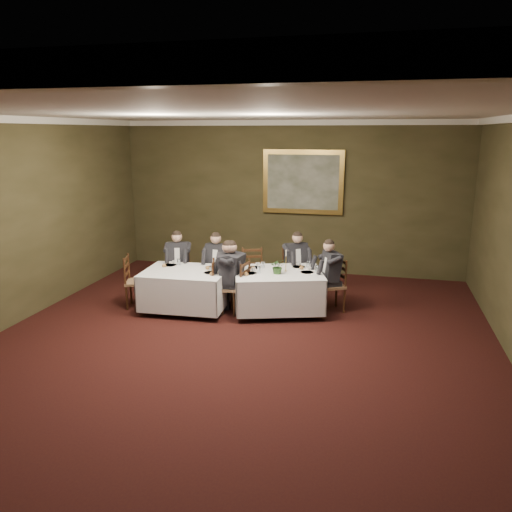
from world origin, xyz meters
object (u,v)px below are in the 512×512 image
at_px(diner_main_backright, 295,273).
at_px(painting, 303,182).
at_px(diner_sec_backright, 218,273).
at_px(chair_sec_endleft, 138,292).
at_px(diner_sec_backleft, 179,271).
at_px(chair_main_backright, 295,283).
at_px(chair_sec_backleft, 179,282).
at_px(chair_sec_backright, 218,284).
at_px(chair_main_backleft, 253,284).
at_px(chair_sec_endright, 236,299).
at_px(chair_main_endleft, 224,298).
at_px(table_second, 186,287).
at_px(diner_sec_endright, 236,287).
at_px(diner_main_endleft, 224,286).
at_px(chair_main_endright, 332,296).
at_px(diner_main_endright, 332,284).
at_px(candlestick, 286,263).
at_px(table_main, 278,288).
at_px(centerpiece, 278,266).

bearing_deg(diner_main_backright, painting, -117.01).
bearing_deg(diner_sec_backright, chair_sec_endleft, 33.81).
height_order(diner_sec_backleft, diner_sec_backright, same).
bearing_deg(diner_sec_backleft, chair_main_backright, 176.52).
bearing_deg(chair_sec_backleft, chair_sec_backright, 167.78).
xyz_separation_m(chair_main_backright, chair_sec_backright, (-1.47, -0.42, 0.00)).
height_order(chair_main_backleft, diner_sec_backright, diner_sec_backright).
xyz_separation_m(diner_main_backright, chair_sec_endright, (-0.89, -1.16, -0.23)).
relative_size(diner_main_backright, chair_main_endleft, 1.35).
relative_size(diner_sec_backleft, chair_sec_endright, 1.35).
relative_size(table_second, diner_sec_backleft, 1.18).
relative_size(chair_main_endleft, diner_sec_endright, 0.74).
bearing_deg(chair_sec_endright, diner_main_endleft, 105.82).
height_order(chair_main_endleft, diner_main_endleft, diner_main_endleft).
xyz_separation_m(diner_sec_endright, chair_sec_endleft, (-1.91, -0.10, -0.23)).
distance_m(table_second, diner_main_endleft, 0.74).
bearing_deg(painting, chair_sec_backright, -119.79).
relative_size(chair_main_endright, diner_main_endright, 0.74).
bearing_deg(diner_main_endleft, diner_main_endright, 91.82).
xyz_separation_m(chair_sec_backright, candlestick, (1.44, -0.40, 0.63)).
relative_size(diner_main_endleft, chair_main_endright, 1.35).
height_order(table_main, diner_main_endright, diner_main_endright).
xyz_separation_m(chair_main_backleft, chair_main_backright, (0.81, 0.25, 0.00)).
xyz_separation_m(chair_main_backleft, diner_main_endright, (1.60, -0.35, 0.23)).
relative_size(diner_sec_backright, chair_sec_endright, 1.35).
relative_size(diner_main_endleft, diner_sec_endright, 1.00).
xyz_separation_m(chair_main_backleft, chair_main_endright, (1.61, -0.35, 0.00)).
xyz_separation_m(chair_sec_backright, centerpiece, (1.33, -0.60, 0.63)).
bearing_deg(diner_sec_backright, chair_sec_backright, -90.00).
xyz_separation_m(chair_sec_backright, chair_sec_endright, (0.59, -0.75, 0.00)).
distance_m(diner_sec_backleft, chair_sec_backright, 0.85).
height_order(chair_sec_endleft, centerpiece, centerpiece).
height_order(table_main, chair_sec_backright, chair_sec_backright).
bearing_deg(chair_sec_backleft, candlestick, 155.85).
height_order(chair_sec_endright, centerpiece, centerpiece).
xyz_separation_m(table_second, centerpiece, (1.70, 0.20, 0.46)).
bearing_deg(diner_sec_backright, diner_main_endright, 177.06).
bearing_deg(chair_main_backright, diner_main_endright, 110.41).
relative_size(diner_main_endleft, centerpiece, 4.53).
bearing_deg(centerpiece, painting, 90.23).
bearing_deg(table_main, chair_sec_backright, 159.77).
xyz_separation_m(diner_sec_backright, candlestick, (1.44, -0.39, 0.40)).
bearing_deg(chair_main_backleft, candlestick, 126.58).
bearing_deg(chair_sec_endright, chair_sec_backleft, 71.95).
distance_m(chair_main_backleft, diner_sec_backleft, 1.51).
relative_size(chair_main_backleft, diner_main_endright, 0.74).
bearing_deg(chair_sec_backleft, diner_sec_endright, 137.90).
bearing_deg(painting, chair_sec_endleft, -130.01).
relative_size(chair_sec_backright, centerpiece, 3.37).
xyz_separation_m(chair_main_backleft, diner_sec_backleft, (-1.48, -0.22, 0.23)).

